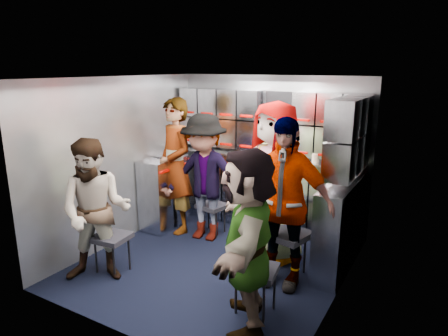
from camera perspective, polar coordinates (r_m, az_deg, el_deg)
The scene contains 29 objects.
floor at distance 4.79m, azimuth -1.14°, elevation -13.24°, with size 3.00×3.00×0.00m, color black.
wall_back at distance 5.70m, azimuth 6.64°, elevation 2.45°, with size 2.80×0.04×2.10m, color gray.
wall_left at distance 5.24m, azimuth -14.41°, elevation 1.04°, with size 0.04×3.00×2.10m, color gray.
wall_right at distance 3.89m, azimuth 16.75°, elevation -3.74°, with size 0.04×3.00×2.10m, color gray.
ceiling at distance 4.24m, azimuth -1.28°, elevation 12.77°, with size 2.80×3.00×0.02m, color silver.
cart_bank_back at distance 5.66m, azimuth 5.62°, elevation -3.44°, with size 2.68×0.38×0.99m, color #979BA6.
cart_bank_left at distance 5.66m, azimuth -8.58°, elevation -3.53°, with size 0.38×0.76×0.99m, color #979BA6.
counter at distance 5.52m, azimuth 5.75°, elevation 1.71°, with size 2.68×0.42×0.03m, color #B1B3B8.
locker_bank_back at distance 5.49m, azimuth 6.14°, elevation 6.67°, with size 2.68×0.28×0.82m, color #979BA6.
locker_bank_right at distance 4.49m, azimuth 17.42°, elevation 4.37°, with size 0.28×1.00×0.82m, color #979BA6.
right_cabinet at distance 4.66m, azimuth 16.23°, elevation -7.87°, with size 0.28×1.20×1.00m, color #979BA6.
coffee_niche at distance 5.48m, azimuth 8.12°, elevation 6.38°, with size 0.46×0.16×0.84m, color black, non-canonical shape.
red_latch_strip at distance 5.37m, azimuth 4.83°, elevation -0.10°, with size 2.60×0.02×0.03m, color #A60500.
jump_seat_near_left at distance 4.60m, azimuth -15.78°, elevation -9.74°, with size 0.40×0.38×0.43m.
jump_seat_mid_left at distance 5.41m, azimuth -1.71°, elevation -5.65°, with size 0.41×0.39×0.42m.
jump_seat_center at distance 4.91m, azimuth 7.81°, elevation -7.33°, with size 0.41×0.39×0.47m.
jump_seat_mid_right at distance 4.39m, azimuth 9.06°, elevation -9.65°, with size 0.51×0.49×0.50m.
jump_seat_near_right at distance 3.76m, azimuth 4.55°, elevation -14.68°, with size 0.43×0.42×0.45m.
attendant_standing at distance 5.40m, azimuth -6.96°, elevation 0.28°, with size 0.67×0.44×1.82m, color black.
attendant_arc_a at distance 4.34m, azimuth -17.82°, elevation -5.92°, with size 0.74×0.58×1.53m, color black.
attendant_arc_b at distance 5.12m, azimuth -2.80°, elevation -1.43°, with size 1.07×0.61×1.65m, color black.
attendant_arc_c at distance 4.58m, azimuth 7.16°, elevation -2.11°, with size 0.91×0.59×1.85m, color black.
attendant_arc_d at distance 4.07m, azimuth 8.38°, elevation -5.01°, with size 1.03×0.43×1.76m, color black.
attendant_arc_e at distance 3.44m, azimuth 3.37°, elevation -10.12°, with size 1.48×0.47×1.59m, color black.
bottle_left at distance 5.49m, azimuth 4.40°, elevation 3.30°, with size 0.07×0.07×0.27m, color white.
bottle_mid at distance 5.37m, azimuth 7.42°, elevation 2.82°, with size 0.06×0.06×0.25m, color white.
bottle_right at distance 5.28m, azimuth 9.89°, elevation 2.52°, with size 0.06×0.06×0.25m, color white.
cup_left at distance 5.95m, azimuth -3.74°, elevation 3.29°, with size 0.07×0.07×0.09m, color beige.
cup_right at distance 5.20m, azimuth 12.91°, elevation 1.42°, with size 0.09×0.09×0.11m, color beige.
Camera 1 is at (2.20, -3.62, 2.22)m, focal length 32.00 mm.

